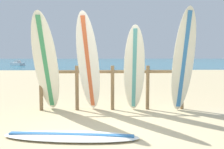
{
  "coord_description": "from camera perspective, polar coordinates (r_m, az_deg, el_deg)",
  "views": [
    {
      "loc": [
        -0.17,
        -4.45,
        1.38
      ],
      "look_at": [
        0.1,
        1.84,
        0.87
      ],
      "focal_mm": 38.38,
      "sensor_mm": 36.0,
      "label": 1
    }
  ],
  "objects": [
    {
      "name": "ground_plane",
      "position": [
        4.66,
        -0.26,
        -12.61
      ],
      "size": [
        120.0,
        120.0,
        0.0
      ],
      "primitive_type": "plane",
      "color": "#D3BC8C"
    },
    {
      "name": "ocean_water",
      "position": [
        62.47,
        -2.27,
        3.31
      ],
      "size": [
        120.0,
        80.0,
        0.01
      ],
      "primitive_type": "cube",
      "color": "teal",
      "rests_on": "ground"
    },
    {
      "name": "surfboard_rack",
      "position": [
        6.04,
        0.12,
        -1.86
      ],
      "size": [
        3.68,
        0.09,
        1.12
      ],
      "color": "olive",
      "rests_on": "ground"
    },
    {
      "name": "surfboard_leaning_far_left",
      "position": [
        5.86,
        -15.47,
        2.43
      ],
      "size": [
        0.64,
        1.16,
        2.35
      ],
      "color": "white",
      "rests_on": "ground"
    },
    {
      "name": "surfboard_leaning_left",
      "position": [
        5.67,
        -5.64,
        2.44
      ],
      "size": [
        0.7,
        1.18,
        2.34
      ],
      "color": "white",
      "rests_on": "ground"
    },
    {
      "name": "surfboard_leaning_center_left",
      "position": [
        5.76,
        5.32,
        1.18
      ],
      "size": [
        0.56,
        0.77,
        2.08
      ],
      "color": "white",
      "rests_on": "ground"
    },
    {
      "name": "surfboard_leaning_center",
      "position": [
        5.93,
        16.64,
        3.08
      ],
      "size": [
        0.58,
        0.71,
        2.49
      ],
      "color": "silver",
      "rests_on": "ground"
    },
    {
      "name": "surfboard_lying_on_sand",
      "position": [
        4.17,
        -9.75,
        -14.27
      ],
      "size": [
        2.34,
        0.84,
        0.08
      ],
      "color": "white",
      "rests_on": "ground"
    },
    {
      "name": "small_boat_offshore",
      "position": [
        35.55,
        -21.58,
        2.45
      ],
      "size": [
        2.39,
        2.26,
        0.71
      ],
      "color": "silver",
      "rests_on": "ocean_water"
    }
  ]
}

